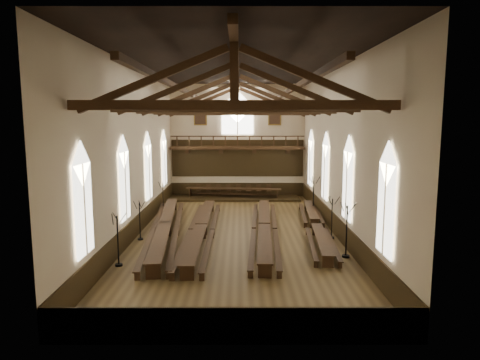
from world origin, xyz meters
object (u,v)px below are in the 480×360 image
object	(u,v)px
refectory_row_c	(265,227)
candelabrum_left_mid	(140,228)
candelabrum_right_near	(346,241)
refectory_row_d	(316,224)
dais	(233,198)
high_table	(233,189)
refectory_row_b	(201,227)
candelabrum_left_near	(118,250)
candelabrum_right_far	(313,203)
refectory_row_a	(165,225)
candelabrum_left_far	(163,203)
candelabrum_right_mid	(332,226)

from	to	relation	value
refectory_row_c	candelabrum_left_mid	size ratio (longest dim) A/B	6.37
refectory_row_c	candelabrum_right_near	world-z (taller)	candelabrum_right_near
refectory_row_d	dais	bearing A→B (deg)	115.68
dais	high_table	size ratio (longest dim) A/B	1.37
dais	high_table	distance (m)	0.75
refectory_row_b	high_table	xyz separation A→B (m)	(1.73, 12.11, 0.28)
candelabrum_left_near	candelabrum_right_far	world-z (taller)	candelabrum_right_far
refectory_row_d	dais	world-z (taller)	refectory_row_d
candelabrum_left_mid	candelabrum_right_near	world-z (taller)	candelabrum_right_near
refectory_row_d	candelabrum_left_near	distance (m)	12.21
high_table	refectory_row_d	bearing A→B (deg)	-64.32
refectory_row_a	candelabrum_right_far	world-z (taller)	candelabrum_right_far
refectory_row_d	high_table	distance (m)	12.17
refectory_row_d	dais	distance (m)	12.17
candelabrum_left_far	refectory_row_a	bearing A→B (deg)	-79.14
dais	candelabrum_right_near	xyz separation A→B (m)	(5.90, -15.94, 0.76)
candelabrum_left_far	candelabrum_right_far	bearing A→B (deg)	-4.82
refectory_row_d	candelabrum_left_far	distance (m)	11.91
candelabrum_right_near	candelabrum_right_far	bearing A→B (deg)	90.00
candelabrum_right_mid	candelabrum_right_far	xyz separation A→B (m)	(-0.00, 6.29, 0.10)
candelabrum_right_mid	refectory_row_a	bearing A→B (deg)	175.81
candelabrum_right_near	candelabrum_right_mid	size ratio (longest dim) A/B	1.12
refectory_row_a	refectory_row_d	distance (m)	9.26
candelabrum_left_near	candelabrum_right_far	size ratio (longest dim) A/B	0.91
refectory_row_b	candelabrum_right_near	bearing A→B (deg)	-26.65
refectory_row_b	candelabrum_right_near	distance (m)	8.55
dais	high_table	world-z (taller)	high_table
refectory_row_b	candelabrum_right_mid	xyz separation A→B (m)	(7.63, -0.40, 0.19)
refectory_row_c	high_table	size ratio (longest dim) A/B	1.75
candelabrum_right_near	refectory_row_c	bearing A→B (deg)	133.63
high_table	refectory_row_a	bearing A→B (deg)	-108.52
refectory_row_c	candelabrum_right_far	xyz separation A→B (m)	(3.86, 5.67, 0.31)
candelabrum_right_far	candelabrum_right_near	bearing A→B (deg)	-90.00
refectory_row_b	candelabrum_right_far	distance (m)	9.65
refectory_row_c	refectory_row_b	bearing A→B (deg)	-176.63
candelabrum_right_mid	candelabrum_right_far	world-z (taller)	candelabrum_right_far
candelabrum_left_near	dais	bearing A→B (deg)	73.21
refectory_row_c	refectory_row_d	bearing A→B (deg)	15.96
high_table	candelabrum_left_near	bearing A→B (deg)	-106.79
candelabrum_left_near	candelabrum_left_mid	distance (m)	4.45
high_table	candelabrum_right_far	bearing A→B (deg)	-46.52
refectory_row_a	candelabrum_right_near	distance (m)	10.69
refectory_row_c	high_table	world-z (taller)	high_table
dais	candelabrum_left_near	xyz separation A→B (m)	(-5.20, -17.23, 0.69)
dais	candelabrum_left_mid	world-z (taller)	candelabrum_left_mid
dais	candelabrum_right_far	bearing A→B (deg)	-46.52
candelabrum_left_mid	refectory_row_a	bearing A→B (deg)	38.40
candelabrum_left_near	candelabrum_left_far	bearing A→B (deg)	90.00
dais	candelabrum_left_mid	bearing A→B (deg)	-112.14
refectory_row_a	refectory_row_d	xyz separation A→B (m)	(9.22, 0.83, -0.11)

